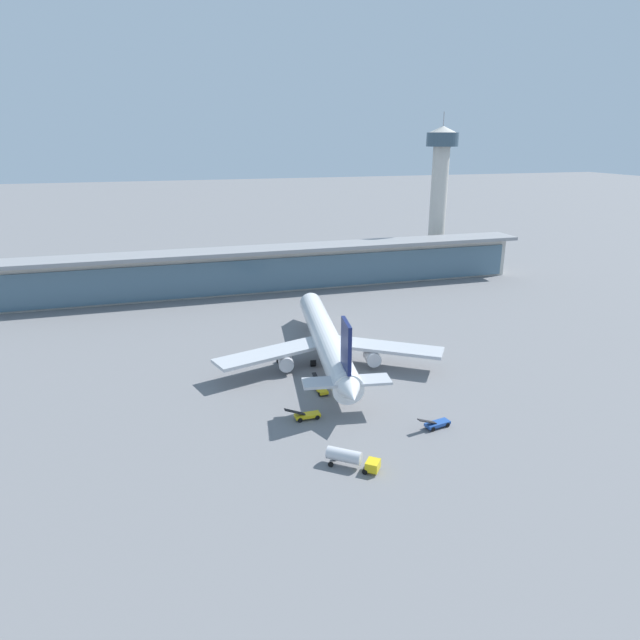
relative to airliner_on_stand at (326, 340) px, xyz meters
The scene contains 9 objects.
ground_plane 6.90m from the airliner_on_stand, 83.19° to the right, with size 1200.00×1200.00×0.00m, color slate.
airliner_on_stand is the anchor object (origin of this frame).
service_truck_near_nose_blue 36.71m from the airliner_on_stand, 73.87° to the right, with size 6.94×2.73×2.70m.
service_truck_under_wing_yellow 16.49m from the airliner_on_stand, 111.90° to the right, with size 2.15×6.86×2.70m.
service_truck_mid_apron_yellow 28.11m from the airliner_on_stand, 115.07° to the right, with size 6.83×2.01×2.70m.
service_truck_by_tail_blue 11.21m from the airliner_on_stand, 164.66° to the left, with size 3.11×3.30×2.05m.
service_truck_on_taxiway_yellow 43.58m from the airliner_on_stand, 102.19° to the right, with size 8.17×7.05×2.95m.
terminal_building 67.01m from the airliner_on_stand, 89.61° to the left, with size 183.60×12.80×15.20m.
control_tower 112.19m from the airliner_on_stand, 49.14° to the left, with size 12.00×12.00×59.26m.
Camera 1 is at (-36.26, -110.79, 50.35)m, focal length 31.08 mm.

